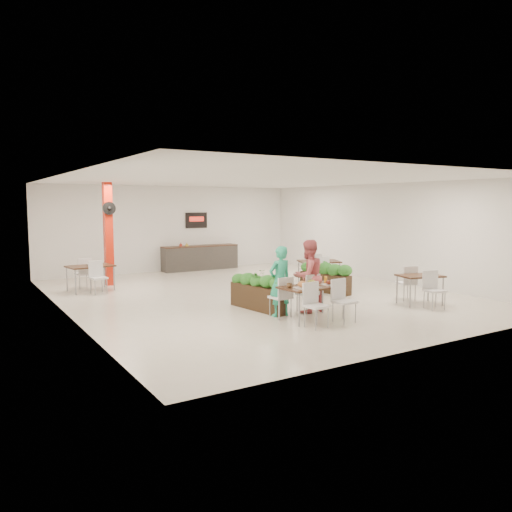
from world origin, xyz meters
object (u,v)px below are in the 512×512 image
Objects in this scene: diner_woman at (308,276)px; diner_man at (280,281)px; red_column at (108,233)px; planter_right at (325,276)px; side_table_b at (319,264)px; main_table at (312,291)px; side_table_c at (420,280)px; service_counter at (200,257)px; planter_left at (258,289)px; side_table_a at (90,269)px.

diner_man is at bearing -3.49° from diner_woman.
red_column is 1.87× the size of planter_right.
main_table is at bearing -108.01° from side_table_b.
diner_woman reaches higher than side_table_c.
service_counter is at bearing 80.33° from main_table.
planter_right is at bearing -98.99° from side_table_b.
red_column reaches higher than service_counter.
service_counter reaches higher than planter_left.
side_table_c is (5.86, -7.14, -1.03)m from red_column.
side_table_c is at bearing -64.70° from side_table_b.
service_counter is 8.47m from diner_man.
main_table is 0.99× the size of planter_right.
side_table_a is 0.99× the size of side_table_c.
red_column reaches higher than side_table_a.
diner_woman is (-1.11, -8.25, 0.36)m from service_counter.
planter_left is 3.09m from planter_right.
diner_woman is at bearing -137.87° from planter_right.
side_table_a is 9.20m from side_table_c.
diner_man is 0.80m from diner_woman.
diner_man is (-1.91, -8.25, 0.31)m from service_counter.
service_counter is (4.00, 1.86, -1.15)m from red_column.
planter_right is at bearing 19.24° from planter_left.
planter_left is at bearing -46.45° from diner_woman.
service_counter is 1.60× the size of planter_left.
diner_man reaches higher than main_table.
main_table is 1.02× the size of side_table_a.
side_table_b is (3.21, 3.73, -0.00)m from main_table.
side_table_a reaches higher than planter_right.
red_column reaches higher than planter_right.
red_column is at bearing 37.39° from side_table_a.
planter_left is (-0.08, 0.82, -0.29)m from diner_man.
planter_left is 4.32m from side_table_b.
planter_right is (4.93, -4.54, -1.16)m from red_column.
side_table_b is (6.45, -2.55, 0.00)m from side_table_a.
main_table and side_table_b have the same top height.
diner_man is 0.96× the size of side_table_a.
diner_woman is at bearing 58.01° from main_table.
planter_right is 1.02× the size of side_table_c.
service_counter is 1.76× the size of diner_woman.
planter_left is at bearing -105.01° from service_counter.
main_table is (2.48, -7.04, -1.01)m from red_column.
planter_left reaches higher than side_table_b.
red_column is at bearing 109.85° from planter_left.
side_table_c is (3.77, -0.75, -0.19)m from diner_man.
red_column is 9.29m from side_table_c.
service_counter is 1.79× the size of side_table_c.
planter_right is at bearing 45.60° from main_table.
diner_woman reaches higher than side_table_a.
diner_man is 0.88m from planter_left.
side_table_a is at bearing 151.06° from side_table_c.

